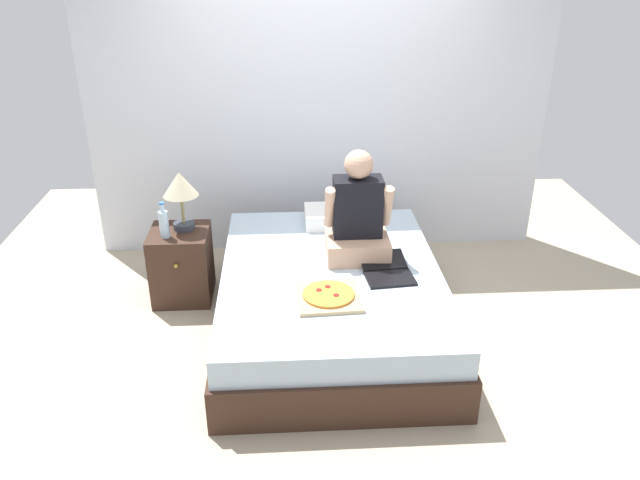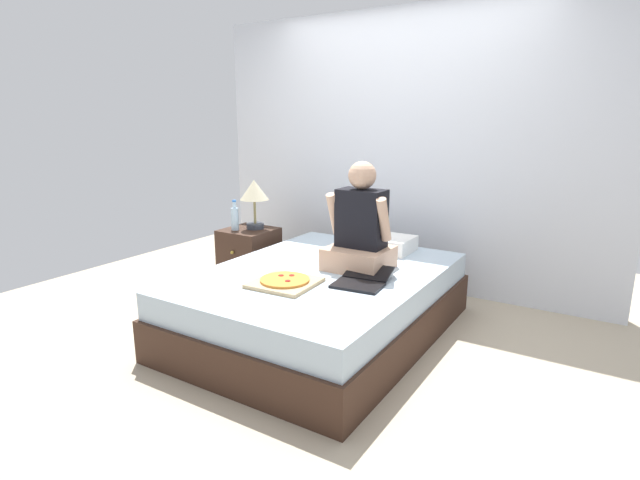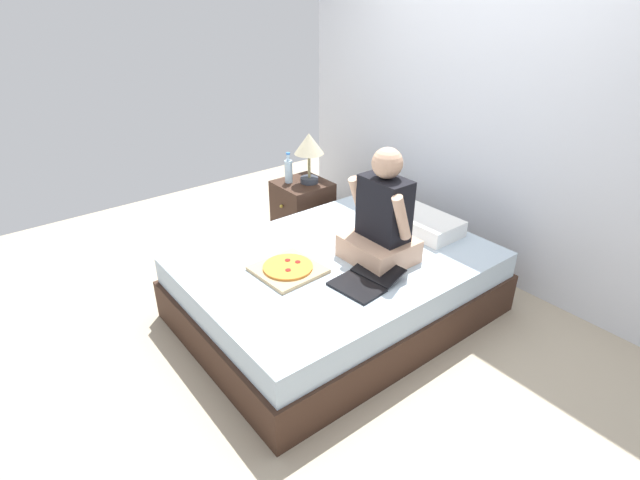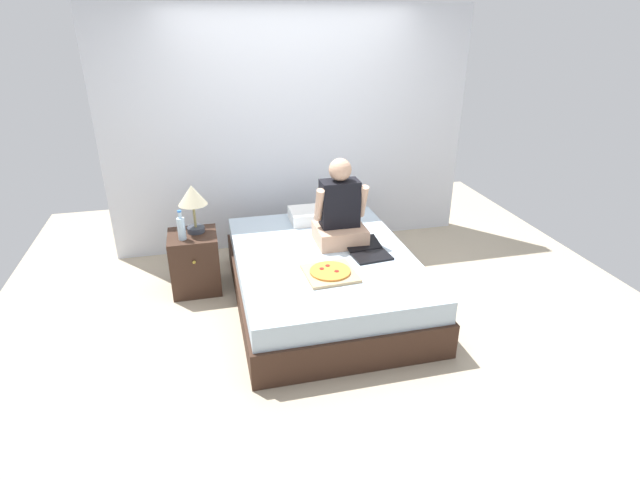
{
  "view_description": "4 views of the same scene",
  "coord_description": "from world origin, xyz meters",
  "px_view_note": "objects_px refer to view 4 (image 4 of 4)",
  "views": [
    {
      "loc": [
        -0.3,
        -3.77,
        2.54
      ],
      "look_at": [
        -0.08,
        -0.1,
        0.76
      ],
      "focal_mm": 35.0,
      "sensor_mm": 36.0,
      "label": 1
    },
    {
      "loc": [
        1.82,
        -2.92,
        1.56
      ],
      "look_at": [
        0.01,
        -0.03,
        0.72
      ],
      "focal_mm": 28.0,
      "sensor_mm": 36.0,
      "label": 2
    },
    {
      "loc": [
        2.29,
        -1.95,
        2.19
      ],
      "look_at": [
        0.06,
        -0.21,
        0.7
      ],
      "focal_mm": 28.0,
      "sensor_mm": 36.0,
      "label": 3
    },
    {
      "loc": [
        -0.96,
        -3.8,
        2.4
      ],
      "look_at": [
        -0.08,
        -0.17,
        0.69
      ],
      "focal_mm": 28.0,
      "sensor_mm": 36.0,
      "label": 4
    }
  ],
  "objects_px": {
    "lamp_on_left_nightstand": "(192,198)",
    "person_seated": "(340,213)",
    "bed": "(324,278)",
    "pizza_box": "(330,273)",
    "laptop": "(369,252)",
    "nightstand_left": "(195,262)",
    "water_bottle": "(181,228)"
  },
  "relations": [
    {
      "from": "water_bottle",
      "to": "laptop",
      "type": "bearing_deg",
      "value": -18.55
    },
    {
      "from": "bed",
      "to": "person_seated",
      "type": "relative_size",
      "value": 2.69
    },
    {
      "from": "lamp_on_left_nightstand",
      "to": "person_seated",
      "type": "bearing_deg",
      "value": -15.65
    },
    {
      "from": "lamp_on_left_nightstand",
      "to": "laptop",
      "type": "distance_m",
      "value": 1.64
    },
    {
      "from": "lamp_on_left_nightstand",
      "to": "pizza_box",
      "type": "xyz_separation_m",
      "value": [
        1.03,
        -0.95,
        -0.39
      ]
    },
    {
      "from": "nightstand_left",
      "to": "pizza_box",
      "type": "distance_m",
      "value": 1.41
    },
    {
      "from": "person_seated",
      "to": "laptop",
      "type": "height_order",
      "value": "person_seated"
    },
    {
      "from": "lamp_on_left_nightstand",
      "to": "pizza_box",
      "type": "height_order",
      "value": "lamp_on_left_nightstand"
    },
    {
      "from": "person_seated",
      "to": "laptop",
      "type": "bearing_deg",
      "value": -60.36
    },
    {
      "from": "lamp_on_left_nightstand",
      "to": "pizza_box",
      "type": "distance_m",
      "value": 1.45
    },
    {
      "from": "bed",
      "to": "lamp_on_left_nightstand",
      "type": "height_order",
      "value": "lamp_on_left_nightstand"
    },
    {
      "from": "bed",
      "to": "pizza_box",
      "type": "xyz_separation_m",
      "value": [
        -0.05,
        -0.39,
        0.26
      ]
    },
    {
      "from": "water_bottle",
      "to": "person_seated",
      "type": "xyz_separation_m",
      "value": [
        1.39,
        -0.22,
        0.1
      ]
    },
    {
      "from": "bed",
      "to": "person_seated",
      "type": "height_order",
      "value": "person_seated"
    },
    {
      "from": "person_seated",
      "to": "pizza_box",
      "type": "distance_m",
      "value": 0.7
    },
    {
      "from": "water_bottle",
      "to": "lamp_on_left_nightstand",
      "type": "bearing_deg",
      "value": 49.4
    },
    {
      "from": "nightstand_left",
      "to": "pizza_box",
      "type": "xyz_separation_m",
      "value": [
        1.07,
        -0.9,
        0.22
      ]
    },
    {
      "from": "nightstand_left",
      "to": "pizza_box",
      "type": "relative_size",
      "value": 1.33
    },
    {
      "from": "person_seated",
      "to": "pizza_box",
      "type": "height_order",
      "value": "person_seated"
    },
    {
      "from": "lamp_on_left_nightstand",
      "to": "person_seated",
      "type": "xyz_separation_m",
      "value": [
        1.27,
        -0.36,
        -0.12
      ]
    },
    {
      "from": "nightstand_left",
      "to": "laptop",
      "type": "relative_size",
      "value": 1.26
    },
    {
      "from": "laptop",
      "to": "water_bottle",
      "type": "bearing_deg",
      "value": 161.45
    },
    {
      "from": "lamp_on_left_nightstand",
      "to": "water_bottle",
      "type": "relative_size",
      "value": 1.63
    },
    {
      "from": "water_bottle",
      "to": "pizza_box",
      "type": "xyz_separation_m",
      "value": [
        1.15,
        -0.81,
        -0.17
      ]
    },
    {
      "from": "bed",
      "to": "nightstand_left",
      "type": "distance_m",
      "value": 1.23
    },
    {
      "from": "water_bottle",
      "to": "laptop",
      "type": "xyz_separation_m",
      "value": [
        1.57,
        -0.53,
        -0.17
      ]
    },
    {
      "from": "nightstand_left",
      "to": "person_seated",
      "type": "relative_size",
      "value": 0.72
    },
    {
      "from": "bed",
      "to": "laptop",
      "type": "relative_size",
      "value": 4.71
    },
    {
      "from": "laptop",
      "to": "pizza_box",
      "type": "bearing_deg",
      "value": -145.81
    },
    {
      "from": "water_bottle",
      "to": "laptop",
      "type": "distance_m",
      "value": 1.66
    },
    {
      "from": "nightstand_left",
      "to": "pizza_box",
      "type": "height_order",
      "value": "nightstand_left"
    },
    {
      "from": "bed",
      "to": "laptop",
      "type": "xyz_separation_m",
      "value": [
        0.38,
        -0.1,
        0.26
      ]
    }
  ]
}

